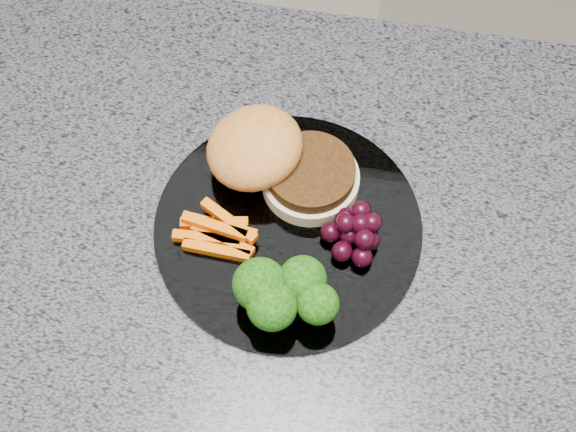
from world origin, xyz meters
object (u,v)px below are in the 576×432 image
(island_cabinet, at_px, (315,392))
(plate, at_px, (288,227))
(burger, at_px, (274,161))
(grape_bunch, at_px, (356,231))

(island_cabinet, height_order, plate, plate)
(island_cabinet, height_order, burger, burger)
(island_cabinet, bearing_deg, plate, 156.73)
(island_cabinet, distance_m, plate, 0.48)
(grape_bunch, bearing_deg, island_cabinet, -143.72)
(plate, xyz_separation_m, burger, (-0.02, 0.06, 0.03))
(burger, distance_m, grape_bunch, 0.11)
(plate, height_order, grape_bunch, grape_bunch)
(plate, distance_m, grape_bunch, 0.07)
(plate, bearing_deg, island_cabinet, -23.27)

